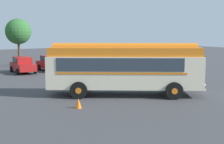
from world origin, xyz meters
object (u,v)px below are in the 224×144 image
at_px(car_mid_left, 51,63).
at_px(car_near_left, 23,65).
at_px(vintage_bus, 125,67).
at_px(traffic_cone, 78,103).

bearing_deg(car_mid_left, car_near_left, 178.53).
relative_size(vintage_bus, traffic_cone, 17.56).
height_order(vintage_bus, car_mid_left, vintage_bus).
bearing_deg(car_near_left, car_mid_left, -1.47).
distance_m(car_near_left, traffic_cone, 16.74).
relative_size(vintage_bus, car_mid_left, 2.22).
xyz_separation_m(vintage_bus, car_near_left, (-2.06, 15.09, -1.05)).
bearing_deg(vintage_bus, car_near_left, 97.76).
distance_m(vintage_bus, traffic_cone, 4.78).
bearing_deg(traffic_cone, vintage_bus, 19.36).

